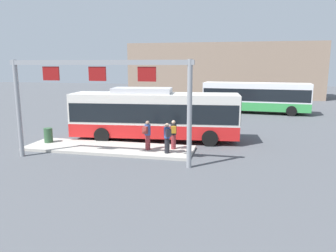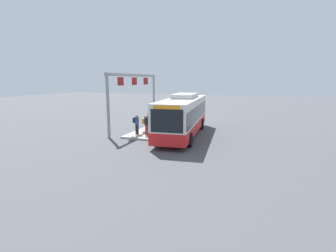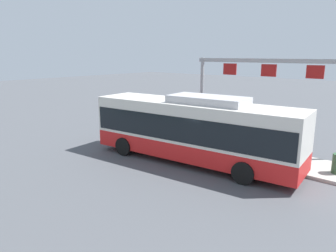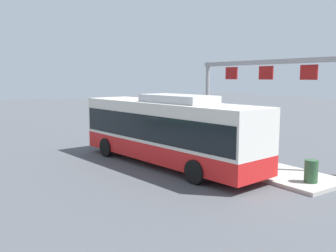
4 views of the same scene
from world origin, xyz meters
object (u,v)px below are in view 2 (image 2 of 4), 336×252
object	(u,v)px
bus_main	(183,114)
person_waiting_mid	(148,122)
person_waiting_near	(137,124)
trash_bin	(176,117)
person_boarding	(146,125)

from	to	relation	value
bus_main	person_waiting_mid	size ratio (longest dim) A/B	6.62
person_waiting_near	bus_main	bearing A→B (deg)	-4.04
person_waiting_near	trash_bin	size ratio (longest dim) A/B	1.86
person_boarding	person_waiting_mid	size ratio (longest dim) A/B	1.00
bus_main	person_waiting_near	world-z (taller)	bus_main
person_waiting_mid	trash_bin	distance (m)	6.56
person_waiting_mid	person_boarding	bearing A→B (deg)	-54.26
person_waiting_near	person_waiting_mid	size ratio (longest dim) A/B	1.00
person_waiting_near	trash_bin	distance (m)	7.86
person_waiting_near	person_boarding	bearing A→B (deg)	-38.05
bus_main	person_waiting_near	xyz separation A→B (m)	(1.63, -3.53, -0.76)
person_boarding	person_waiting_near	size ratio (longest dim) A/B	1.00
person_boarding	person_waiting_near	bearing A→B (deg)	158.64
person_waiting_mid	trash_bin	size ratio (longest dim) A/B	1.86
person_boarding	person_waiting_mid	xyz separation A→B (m)	(-1.42, -0.48, 0.00)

